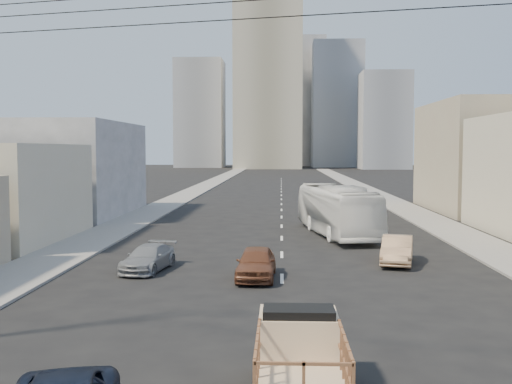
# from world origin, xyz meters

# --- Properties ---
(sidewalk_left) EXTENTS (3.50, 180.00, 0.12)m
(sidewalk_left) POSITION_xyz_m (-11.75, 70.00, 0.06)
(sidewalk_left) COLOR gray
(sidewalk_left) RESTS_ON ground
(sidewalk_right) EXTENTS (3.50, 180.00, 0.12)m
(sidewalk_right) POSITION_xyz_m (11.75, 70.00, 0.06)
(sidewalk_right) COLOR gray
(sidewalk_right) RESTS_ON ground
(lane_dashes) EXTENTS (0.15, 104.00, 0.01)m
(lane_dashes) POSITION_xyz_m (0.00, 53.00, 0.01)
(lane_dashes) COLOR silver
(lane_dashes) RESTS_ON ground
(flatbed_pickup) EXTENTS (1.95, 4.41, 1.90)m
(flatbed_pickup) POSITION_xyz_m (0.38, 1.23, 1.09)
(flatbed_pickup) COLOR beige
(flatbed_pickup) RESTS_ON ground
(city_bus) EXTENTS (4.79, 12.11, 3.29)m
(city_bus) POSITION_xyz_m (3.66, 27.70, 1.64)
(city_bus) COLOR white
(city_bus) RESTS_ON ground
(sedan_brown) EXTENTS (1.76, 4.14, 1.39)m
(sedan_brown) POSITION_xyz_m (-1.13, 13.98, 0.70)
(sedan_brown) COLOR brown
(sedan_brown) RESTS_ON ground
(sedan_tan) EXTENTS (2.35, 4.38, 1.37)m
(sedan_tan) POSITION_xyz_m (5.73, 17.76, 0.69)
(sedan_tan) COLOR tan
(sedan_tan) RESTS_ON ground
(sedan_grey) EXTENTS (2.29, 4.29, 1.18)m
(sedan_grey) POSITION_xyz_m (-6.27, 15.52, 0.59)
(sedan_grey) COLOR gray
(sedan_grey) RESTS_ON ground
(overhead_wires) EXTENTS (23.01, 5.02, 0.72)m
(overhead_wires) POSITION_xyz_m (0.00, 1.50, 8.97)
(overhead_wires) COLOR black
(overhead_wires) RESTS_ON ground
(bldg_right_far) EXTENTS (12.00, 16.00, 10.00)m
(bldg_right_far) POSITION_xyz_m (20.00, 44.00, 5.00)
(bldg_right_far) COLOR gray
(bldg_right_far) RESTS_ON ground
(bldg_left_far) EXTENTS (12.00, 16.00, 8.00)m
(bldg_left_far) POSITION_xyz_m (-19.50, 39.00, 4.00)
(bldg_left_far) COLOR gray
(bldg_left_far) RESTS_ON ground
(high_rise_tower) EXTENTS (20.00, 20.00, 60.00)m
(high_rise_tower) POSITION_xyz_m (-4.00, 170.00, 30.00)
(high_rise_tower) COLOR gray
(high_rise_tower) RESTS_ON ground
(midrise_ne) EXTENTS (16.00, 16.00, 40.00)m
(midrise_ne) POSITION_xyz_m (18.00, 185.00, 20.00)
(midrise_ne) COLOR gray
(midrise_ne) RESTS_ON ground
(midrise_nw) EXTENTS (15.00, 15.00, 34.00)m
(midrise_nw) POSITION_xyz_m (-26.00, 180.00, 17.00)
(midrise_nw) COLOR gray
(midrise_nw) RESTS_ON ground
(midrise_back) EXTENTS (18.00, 18.00, 44.00)m
(midrise_back) POSITION_xyz_m (6.00, 200.00, 22.00)
(midrise_back) COLOR gray
(midrise_back) RESTS_ON ground
(midrise_east) EXTENTS (14.00, 14.00, 28.00)m
(midrise_east) POSITION_xyz_m (30.00, 165.00, 14.00)
(midrise_east) COLOR gray
(midrise_east) RESTS_ON ground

